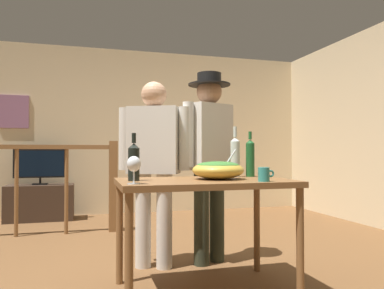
% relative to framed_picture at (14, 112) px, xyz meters
% --- Properties ---
extents(ground_plane, '(8.05, 8.05, 0.00)m').
position_rel_framed_picture_xyz_m(ground_plane, '(1.50, -3.00, -1.54)').
color(ground_plane, brown).
extents(back_wall, '(6.19, 0.10, 2.57)m').
position_rel_framed_picture_xyz_m(back_wall, '(1.50, 0.06, -0.26)').
color(back_wall, beige).
rests_on(back_wall, ground_plane).
extents(side_wall_right, '(0.10, 4.59, 2.57)m').
position_rel_framed_picture_xyz_m(side_wall_right, '(4.59, -2.08, -0.26)').
color(side_wall_right, beige).
rests_on(side_wall_right, ground_plane).
extents(framed_picture, '(0.41, 0.03, 0.48)m').
position_rel_framed_picture_xyz_m(framed_picture, '(0.00, 0.00, 0.00)').
color(framed_picture, '#946389').
extents(stair_railing, '(2.78, 0.10, 1.09)m').
position_rel_framed_picture_xyz_m(stair_railing, '(0.45, -1.30, -0.88)').
color(stair_railing, brown).
rests_on(stair_railing, ground_plane).
extents(tv_console, '(0.90, 0.40, 0.50)m').
position_rel_framed_picture_xyz_m(tv_console, '(0.40, -0.29, -1.29)').
color(tv_console, '#38281E').
rests_on(tv_console, ground_plane).
extents(flat_screen_tv, '(0.69, 0.12, 0.50)m').
position_rel_framed_picture_xyz_m(flat_screen_tv, '(0.40, -0.32, -0.76)').
color(flat_screen_tv, black).
rests_on(flat_screen_tv, tv_console).
extents(serving_table, '(1.17, 0.72, 0.76)m').
position_rel_framed_picture_xyz_m(serving_table, '(1.81, -3.46, -0.87)').
color(serving_table, brown).
rests_on(serving_table, ground_plane).
extents(salad_bowl, '(0.36, 0.36, 0.21)m').
position_rel_framed_picture_xyz_m(salad_bowl, '(1.91, -3.46, -0.71)').
color(salad_bowl, gold).
rests_on(salad_bowl, serving_table).
extents(wine_glass, '(0.08, 0.08, 0.17)m').
position_rel_framed_picture_xyz_m(wine_glass, '(1.30, -3.70, -0.67)').
color(wine_glass, silver).
rests_on(wine_glass, serving_table).
extents(wine_bottle_dark, '(0.08, 0.08, 0.31)m').
position_rel_framed_picture_xyz_m(wine_bottle_dark, '(1.33, -3.44, -0.65)').
color(wine_bottle_dark, black).
rests_on(wine_bottle_dark, serving_table).
extents(wine_bottle_green, '(0.07, 0.07, 0.35)m').
position_rel_framed_picture_xyz_m(wine_bottle_green, '(2.24, -3.26, -0.63)').
color(wine_bottle_green, '#1E5628').
rests_on(wine_bottle_green, serving_table).
extents(wine_bottle_clear, '(0.07, 0.07, 0.38)m').
position_rel_framed_picture_xyz_m(wine_bottle_clear, '(2.12, -3.26, -0.62)').
color(wine_bottle_clear, silver).
rests_on(wine_bottle_clear, serving_table).
extents(mug_teal, '(0.11, 0.07, 0.09)m').
position_rel_framed_picture_xyz_m(mug_teal, '(2.13, -3.73, -0.73)').
color(mug_teal, teal).
rests_on(mug_teal, serving_table).
extents(person_standing_left, '(0.56, 0.37, 1.54)m').
position_rel_framed_picture_xyz_m(person_standing_left, '(1.57, -2.84, -0.64)').
color(person_standing_left, beige).
rests_on(person_standing_left, ground_plane).
extents(person_standing_right, '(0.52, 0.37, 1.64)m').
position_rel_framed_picture_xyz_m(person_standing_right, '(2.05, -2.84, -0.57)').
color(person_standing_right, '#2D3323').
rests_on(person_standing_right, ground_plane).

